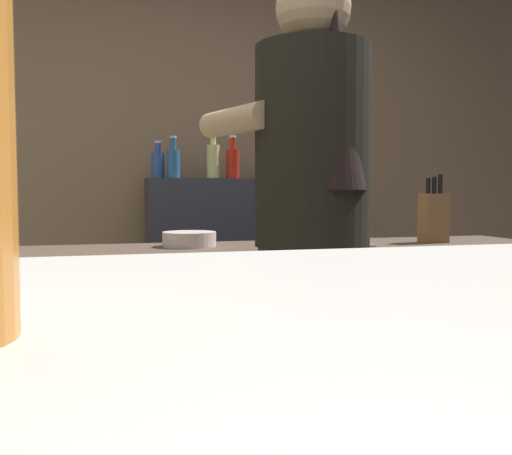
{
  "coord_description": "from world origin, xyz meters",
  "views": [
    {
      "loc": [
        -0.34,
        -1.3,
        1.11
      ],
      "look_at": [
        -0.19,
        -0.75,
        1.07
      ],
      "focal_mm": 40.22,
      "sensor_mm": 36.0,
      "label": 1
    }
  ],
  "objects": [
    {
      "name": "bottle_vinegar",
      "position": [
        0.04,
        1.89,
        1.27
      ],
      "size": [
        0.07,
        0.07,
        0.23
      ],
      "color": "#2A6295",
      "rests_on": "back_shelf"
    },
    {
      "name": "bartender",
      "position": [
        0.26,
        0.3,
        1.02
      ],
      "size": [
        0.5,
        0.55,
        1.75
      ],
      "rotation": [
        0.0,
        0.0,
        1.88
      ],
      "color": "#282C2E",
      "rests_on": "ground"
    },
    {
      "name": "knife_block",
      "position": [
        0.97,
        0.78,
        1.0
      ],
      "size": [
        0.1,
        0.08,
        0.28
      ],
      "color": "olive",
      "rests_on": "prep_counter"
    },
    {
      "name": "mixing_bowl",
      "position": [
        -0.02,
        0.86,
        0.93
      ],
      "size": [
        0.2,
        0.2,
        0.06
      ],
      "primitive_type": "cylinder",
      "color": "beige",
      "rests_on": "prep_counter"
    },
    {
      "name": "wall_back",
      "position": [
        0.0,
        2.2,
        1.35
      ],
      "size": [
        5.2,
        0.1,
        2.7
      ],
      "primitive_type": "cube",
      "color": "#997C5D",
      "rests_on": "ground"
    },
    {
      "name": "bottle_soy",
      "position": [
        0.25,
        1.82,
        1.28
      ],
      "size": [
        0.07,
        0.07,
        0.27
      ],
      "color": "#CDCE82",
      "rests_on": "back_shelf"
    },
    {
      "name": "prep_counter",
      "position": [
        0.35,
        0.75,
        0.45
      ],
      "size": [
        2.1,
        0.6,
        0.9
      ],
      "primitive_type": "cube",
      "color": "brown",
      "rests_on": "ground"
    },
    {
      "name": "bottle_olive_oil",
      "position": [
        0.36,
        1.83,
        1.27
      ],
      "size": [
        0.07,
        0.07,
        0.24
      ],
      "color": "red",
      "rests_on": "back_shelf"
    },
    {
      "name": "bottle_hot_sauce",
      "position": [
        -0.04,
        1.94,
        1.26
      ],
      "size": [
        0.07,
        0.07,
        0.21
      ],
      "color": "#2F5197",
      "rests_on": "back_shelf"
    },
    {
      "name": "chefs_knife",
      "position": [
        0.54,
        0.7,
        0.9
      ],
      "size": [
        0.24,
        0.08,
        0.01
      ],
      "primitive_type": "cube",
      "rotation": [
        0.0,
        0.0,
        -0.22
      ],
      "color": "silver",
      "rests_on": "prep_counter"
    },
    {
      "name": "back_shelf",
      "position": [
        0.34,
        1.92,
        0.59
      ],
      "size": [
        0.89,
        0.36,
        1.18
      ],
      "primitive_type": "cube",
      "color": "#333541",
      "rests_on": "ground"
    }
  ]
}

